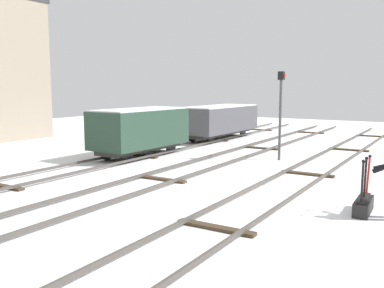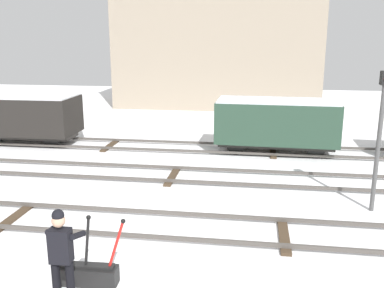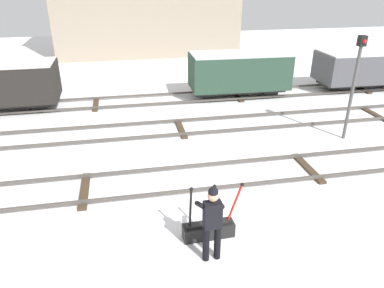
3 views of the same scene
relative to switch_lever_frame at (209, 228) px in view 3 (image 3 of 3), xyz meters
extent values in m
plane|color=white|center=(0.43, 2.62, -0.25)|extent=(60.00, 60.00, 0.00)
cube|color=#4C4742|center=(0.43, 1.90, -0.12)|extent=(44.00, 0.07, 0.10)
cube|color=#4C4742|center=(0.43, 3.34, -0.12)|extent=(44.00, 0.07, 0.10)
cube|color=#423323|center=(-3.09, 2.62, -0.21)|extent=(0.24, 1.94, 0.08)
cube|color=#423323|center=(3.95, 2.62, -0.21)|extent=(0.24, 1.94, 0.08)
cube|color=#4C4742|center=(0.43, 5.93, -0.12)|extent=(44.00, 0.07, 0.10)
cube|color=#4C4742|center=(0.43, 7.37, -0.12)|extent=(44.00, 0.07, 0.10)
cube|color=#423323|center=(0.43, 6.65, -0.21)|extent=(0.24, 1.94, 0.08)
cube|color=#423323|center=(9.23, 6.65, -0.21)|extent=(0.24, 1.94, 0.08)
cube|color=#4C4742|center=(0.43, 9.69, -0.12)|extent=(44.00, 0.07, 0.10)
cube|color=#4C4742|center=(0.43, 11.13, -0.12)|extent=(44.00, 0.07, 0.10)
cube|color=#423323|center=(-3.09, 10.41, -0.21)|extent=(0.24, 1.94, 0.08)
cube|color=#423323|center=(3.95, 10.41, -0.21)|extent=(0.24, 1.94, 0.08)
cube|color=#423323|center=(10.99, 10.41, -0.21)|extent=(0.24, 1.94, 0.08)
cube|color=black|center=(-0.01, 0.00, -0.07)|extent=(1.25, 0.41, 0.36)
cube|color=black|center=(-0.01, 0.00, 0.14)|extent=(1.12, 0.24, 0.06)
cylinder|color=black|center=(-0.45, -0.02, 0.64)|extent=(0.10, 0.06, 1.05)
sphere|color=black|center=(-0.43, -0.02, 1.16)|extent=(0.09, 0.09, 0.09)
cylinder|color=black|center=(0.05, 0.00, 0.64)|extent=(0.18, 0.06, 1.05)
sphere|color=black|center=(0.11, 0.00, 1.16)|extent=(0.09, 0.09, 0.09)
cylinder|color=red|center=(0.62, 0.02, 0.61)|extent=(0.38, 0.07, 1.02)
sphere|color=black|center=(0.78, 0.03, 1.11)|extent=(0.09, 0.09, 0.09)
cylinder|color=black|center=(-0.25, -0.75, 0.19)|extent=(0.15, 0.15, 0.88)
cylinder|color=black|center=(0.01, -0.74, 0.19)|extent=(0.15, 0.15, 0.88)
cube|color=black|center=(-0.12, -0.74, 0.94)|extent=(0.39, 0.25, 0.62)
sphere|color=tan|center=(-0.12, -0.74, 1.41)|extent=(0.24, 0.24, 0.24)
sphere|color=black|center=(-0.12, -0.74, 1.51)|extent=(0.21, 0.21, 0.21)
cylinder|color=black|center=(-0.34, -0.49, 1.05)|extent=(0.13, 0.57, 0.36)
cylinder|color=black|center=(0.08, -0.46, 1.01)|extent=(0.13, 0.59, 0.29)
cylinder|color=#4C4C4C|center=(6.45, 4.62, 1.50)|extent=(0.12, 0.12, 3.49)
cube|color=black|center=(6.45, 4.62, 3.42)|extent=(0.24, 0.24, 0.36)
sphere|color=red|center=(6.45, 4.49, 3.42)|extent=(0.14, 0.14, 0.14)
cube|color=#2D2B28|center=(-7.13, 10.41, 0.15)|extent=(4.68, 1.36, 0.20)
cube|color=black|center=(-7.13, 10.41, 1.06)|extent=(4.93, 2.23, 1.62)
cylinder|color=black|center=(-5.53, 9.83, 0.10)|extent=(0.70, 0.11, 0.70)
cylinder|color=black|center=(-5.54, 11.02, 0.10)|extent=(0.70, 0.11, 0.70)
cube|color=#2D2B28|center=(4.03, 10.41, 0.15)|extent=(4.66, 1.38, 0.20)
cube|color=#284233|center=(4.03, 10.41, 1.08)|extent=(4.93, 2.23, 1.65)
cube|color=silver|center=(4.03, 10.41, 1.93)|extent=(4.83, 2.14, 0.06)
cylinder|color=black|center=(2.43, 9.88, 0.10)|extent=(0.70, 0.12, 0.70)
cylinder|color=black|center=(2.47, 11.03, 0.10)|extent=(0.70, 0.12, 0.70)
cylinder|color=black|center=(5.60, 9.79, 0.10)|extent=(0.70, 0.12, 0.70)
cylinder|color=black|center=(5.63, 10.94, 0.10)|extent=(0.70, 0.12, 0.70)
cube|color=#2D2B28|center=(11.71, 10.41, 0.15)|extent=(5.96, 1.46, 0.20)
cube|color=#4C4C51|center=(11.71, 10.41, 0.99)|extent=(6.29, 2.37, 1.48)
cube|color=white|center=(11.71, 10.41, 1.76)|extent=(6.16, 2.28, 0.06)
cylinder|color=black|center=(9.67, 9.82, 0.10)|extent=(0.70, 0.11, 0.70)
cylinder|color=black|center=(9.69, 11.07, 0.10)|extent=(0.70, 0.11, 0.70)
camera|label=1|loc=(-11.35, -1.83, 2.97)|focal=40.09mm
camera|label=2|loc=(3.14, -7.14, 4.48)|focal=40.24mm
camera|label=3|loc=(-1.75, -6.81, 5.55)|focal=34.05mm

